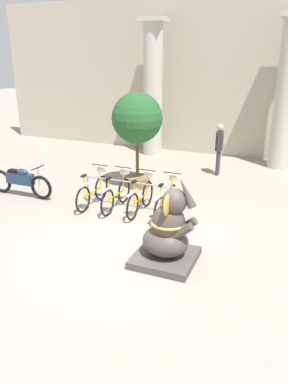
{
  "coord_description": "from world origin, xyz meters",
  "views": [
    {
      "loc": [
        3.04,
        -6.43,
        3.9
      ],
      "look_at": [
        0.02,
        0.78,
        1.0
      ],
      "focal_mm": 35.0,
      "sensor_mm": 36.0,
      "label": 1
    }
  ],
  "objects_px": {
    "bicycle_1": "(117,194)",
    "bicycle_3": "(166,201)",
    "elephant_statue": "(168,234)",
    "potted_tree": "(137,122)",
    "bicycle_2": "(141,197)",
    "motorcycle": "(21,181)",
    "bicycle_0": "(93,191)",
    "person_pedestrian": "(219,145)"
  },
  "relations": [
    {
      "from": "motorcycle",
      "to": "person_pedestrian",
      "type": "xyz_separation_m",
      "value": [
        4.81,
        4.23,
        0.58
      ]
    },
    {
      "from": "elephant_statue",
      "to": "motorcycle",
      "type": "relative_size",
      "value": 0.86
    },
    {
      "from": "bicycle_2",
      "to": "bicycle_0",
      "type": "bearing_deg",
      "value": -177.62
    },
    {
      "from": "person_pedestrian",
      "to": "bicycle_2",
      "type": "bearing_deg",
      "value": -106.02
    },
    {
      "from": "bicycle_1",
      "to": "bicycle_3",
      "type": "bearing_deg",
      "value": 1.32
    },
    {
      "from": "potted_tree",
      "to": "bicycle_2",
      "type": "bearing_deg",
      "value": -63.83
    },
    {
      "from": "elephant_statue",
      "to": "bicycle_3",
      "type": "bearing_deg",
      "value": 110.14
    },
    {
      "from": "bicycle_0",
      "to": "bicycle_3",
      "type": "bearing_deg",
      "value": 2.01
    },
    {
      "from": "bicycle_2",
      "to": "person_pedestrian",
      "type": "xyz_separation_m",
      "value": [
        1.14,
        3.98,
        0.63
      ]
    },
    {
      "from": "bicycle_1",
      "to": "motorcycle",
      "type": "bearing_deg",
      "value": -175.6
    },
    {
      "from": "elephant_statue",
      "to": "motorcycle",
      "type": "xyz_separation_m",
      "value": [
        -5.13,
        1.84,
        -0.15
      ]
    },
    {
      "from": "bicycle_0",
      "to": "person_pedestrian",
      "type": "xyz_separation_m",
      "value": [
        2.53,
        4.04,
        0.63
      ]
    },
    {
      "from": "bicycle_0",
      "to": "bicycle_1",
      "type": "xyz_separation_m",
      "value": [
        0.69,
        0.04,
        0.0
      ]
    },
    {
      "from": "bicycle_2",
      "to": "bicycle_3",
      "type": "height_order",
      "value": "same"
    },
    {
      "from": "potted_tree",
      "to": "bicycle_1",
      "type": "bearing_deg",
      "value": -83.29
    },
    {
      "from": "bicycle_3",
      "to": "elephant_statue",
      "type": "bearing_deg",
      "value": -69.86
    },
    {
      "from": "bicycle_1",
      "to": "person_pedestrian",
      "type": "height_order",
      "value": "person_pedestrian"
    },
    {
      "from": "motorcycle",
      "to": "potted_tree",
      "type": "height_order",
      "value": "potted_tree"
    },
    {
      "from": "bicycle_2",
      "to": "elephant_statue",
      "type": "distance_m",
      "value": 2.56
    },
    {
      "from": "potted_tree",
      "to": "elephant_statue",
      "type": "bearing_deg",
      "value": -58.94
    },
    {
      "from": "bicycle_1",
      "to": "motorcycle",
      "type": "xyz_separation_m",
      "value": [
        -2.98,
        -0.23,
        0.05
      ]
    },
    {
      "from": "bicycle_1",
      "to": "potted_tree",
      "type": "bearing_deg",
      "value": 96.71
    },
    {
      "from": "bicycle_3",
      "to": "person_pedestrian",
      "type": "relative_size",
      "value": 0.96
    },
    {
      "from": "bicycle_2",
      "to": "bicycle_1",
      "type": "bearing_deg",
      "value": -178.63
    },
    {
      "from": "bicycle_1",
      "to": "potted_tree",
      "type": "distance_m",
      "value": 2.47
    },
    {
      "from": "bicycle_2",
      "to": "motorcycle",
      "type": "relative_size",
      "value": 0.78
    },
    {
      "from": "bicycle_1",
      "to": "motorcycle",
      "type": "relative_size",
      "value": 0.78
    },
    {
      "from": "person_pedestrian",
      "to": "potted_tree",
      "type": "height_order",
      "value": "potted_tree"
    },
    {
      "from": "person_pedestrian",
      "to": "potted_tree",
      "type": "bearing_deg",
      "value": -134.05
    },
    {
      "from": "bicycle_1",
      "to": "bicycle_2",
      "type": "bearing_deg",
      "value": 1.37
    },
    {
      "from": "bicycle_2",
      "to": "elephant_statue",
      "type": "xyz_separation_m",
      "value": [
        1.46,
        -2.09,
        0.2
      ]
    },
    {
      "from": "bicycle_3",
      "to": "person_pedestrian",
      "type": "xyz_separation_m",
      "value": [
        0.45,
        3.97,
        0.63
      ]
    },
    {
      "from": "bicycle_3",
      "to": "potted_tree",
      "type": "height_order",
      "value": "potted_tree"
    },
    {
      "from": "elephant_statue",
      "to": "person_pedestrian",
      "type": "height_order",
      "value": "elephant_statue"
    },
    {
      "from": "bicycle_1",
      "to": "bicycle_3",
      "type": "height_order",
      "value": "same"
    },
    {
      "from": "bicycle_0",
      "to": "motorcycle",
      "type": "height_order",
      "value": "bicycle_0"
    },
    {
      "from": "elephant_statue",
      "to": "potted_tree",
      "type": "height_order",
      "value": "potted_tree"
    },
    {
      "from": "person_pedestrian",
      "to": "bicycle_0",
      "type": "bearing_deg",
      "value": -122.04
    },
    {
      "from": "bicycle_1",
      "to": "elephant_statue",
      "type": "distance_m",
      "value": 3.0
    },
    {
      "from": "person_pedestrian",
      "to": "bicycle_1",
      "type": "bearing_deg",
      "value": -114.66
    },
    {
      "from": "bicycle_0",
      "to": "potted_tree",
      "type": "relative_size",
      "value": 0.58
    },
    {
      "from": "elephant_statue",
      "to": "motorcycle",
      "type": "height_order",
      "value": "elephant_statue"
    }
  ]
}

